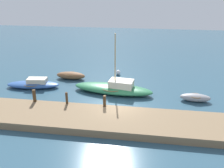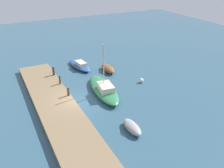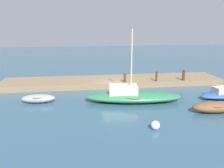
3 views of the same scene
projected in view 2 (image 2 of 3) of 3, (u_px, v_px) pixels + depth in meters
The scene contains 10 objects.
ground_plane at pixel (77, 103), 25.15m from camera, with size 84.00×84.00×0.00m, color #33566B.
dock_platform at pixel (56, 105), 24.14m from camera, with size 21.65×3.81×0.56m, color #846B4C.
sailboat_green at pixel (104, 89), 26.90m from camera, with size 7.74×3.16×5.60m.
rowboat_brown at pixel (108, 68), 32.28m from camera, with size 3.22×1.38×0.76m.
dinghy_grey at pixel (132, 127), 20.88m from camera, with size 2.64×1.15×0.66m.
motorboat_blue at pixel (80, 65), 33.44m from camera, with size 5.33×2.37×0.97m.
mooring_post_west at pixel (54, 71), 29.81m from camera, with size 0.27×0.27×1.02m, color #47331E.
mooring_post_mid_west at pixel (60, 80), 27.63m from camera, with size 0.20×0.20×0.98m, color #47331E.
mooring_post_mid_east at pixel (68, 92), 25.20m from camera, with size 0.24×0.24×0.90m, color #47331E.
marker_buoy at pixel (141, 80), 29.28m from camera, with size 0.53×0.53×0.53m, color silver.
Camera 2 is at (20.93, -6.53, 12.99)m, focal length 39.06 mm.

